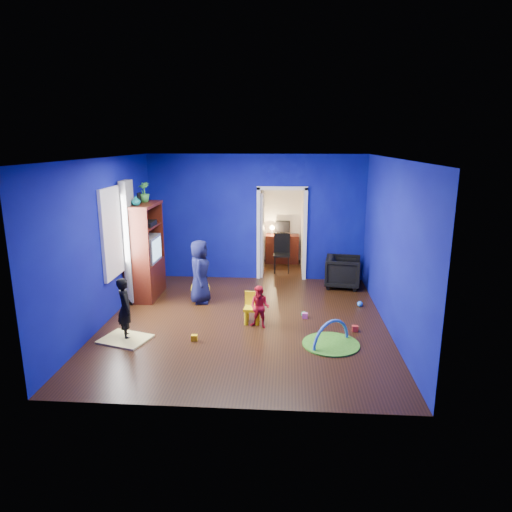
# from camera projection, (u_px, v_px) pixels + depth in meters

# --- Properties ---
(floor) EXTENTS (5.00, 5.50, 0.01)m
(floor) POSITION_uv_depth(u_px,v_px,m) (245.00, 322.00, 8.24)
(floor) COLOR black
(floor) RESTS_ON ground
(ceiling) EXTENTS (5.00, 5.50, 0.01)m
(ceiling) POSITION_uv_depth(u_px,v_px,m) (244.00, 158.00, 7.53)
(ceiling) COLOR white
(ceiling) RESTS_ON wall_back
(wall_back) EXTENTS (5.00, 0.02, 2.90)m
(wall_back) POSITION_uv_depth(u_px,v_px,m) (256.00, 218.00, 10.55)
(wall_back) COLOR #0A0A77
(wall_back) RESTS_ON floor
(wall_front) EXTENTS (5.00, 0.02, 2.90)m
(wall_front) POSITION_uv_depth(u_px,v_px,m) (222.00, 296.00, 5.23)
(wall_front) COLOR #0A0A77
(wall_front) RESTS_ON floor
(wall_left) EXTENTS (0.02, 5.50, 2.90)m
(wall_left) POSITION_uv_depth(u_px,v_px,m) (104.00, 242.00, 8.06)
(wall_left) COLOR #0A0A77
(wall_left) RESTS_ON floor
(wall_right) EXTENTS (0.02, 5.50, 2.90)m
(wall_right) POSITION_uv_depth(u_px,v_px,m) (392.00, 246.00, 7.72)
(wall_right) COLOR #0A0A77
(wall_right) RESTS_ON floor
(alcove) EXTENTS (1.00, 1.75, 2.50)m
(alcove) POSITION_uv_depth(u_px,v_px,m) (282.00, 220.00, 11.40)
(alcove) COLOR silver
(alcove) RESTS_ON floor
(armchair) EXTENTS (0.86, 0.84, 0.69)m
(armchair) POSITION_uv_depth(u_px,v_px,m) (343.00, 272.00, 10.15)
(armchair) COLOR black
(armchair) RESTS_ON floor
(child_black) EXTENTS (0.39, 0.45, 1.03)m
(child_black) POSITION_uv_depth(u_px,v_px,m) (125.00, 308.00, 7.47)
(child_black) COLOR black
(child_black) RESTS_ON floor
(child_navy) EXTENTS (0.44, 0.65, 1.29)m
(child_navy) POSITION_uv_depth(u_px,v_px,m) (200.00, 272.00, 9.10)
(child_navy) COLOR #0F0F37
(child_navy) RESTS_ON floor
(toddler_red) EXTENTS (0.44, 0.38, 0.75)m
(toddler_red) POSITION_uv_depth(u_px,v_px,m) (260.00, 307.00, 7.91)
(toddler_red) COLOR red
(toddler_red) RESTS_ON floor
(vase) EXTENTS (0.20, 0.20, 0.19)m
(vase) POSITION_uv_depth(u_px,v_px,m) (136.00, 201.00, 8.84)
(vase) COLOR #0D586C
(vase) RESTS_ON tv_armoire
(potted_plant) EXTENTS (0.27, 0.27, 0.41)m
(potted_plant) POSITION_uv_depth(u_px,v_px,m) (144.00, 192.00, 9.31)
(potted_plant) COLOR #2F8231
(potted_plant) RESTS_ON tv_armoire
(tv_armoire) EXTENTS (0.58, 1.14, 1.96)m
(tv_armoire) POSITION_uv_depth(u_px,v_px,m) (144.00, 251.00, 9.39)
(tv_armoire) COLOR #41190A
(tv_armoire) RESTS_ON floor
(crt_tv) EXTENTS (0.46, 0.70, 0.54)m
(crt_tv) POSITION_uv_depth(u_px,v_px,m) (146.00, 249.00, 9.38)
(crt_tv) COLOR silver
(crt_tv) RESTS_ON tv_armoire
(yellow_blanket) EXTENTS (0.89, 0.80, 0.03)m
(yellow_blanket) POSITION_uv_depth(u_px,v_px,m) (125.00, 339.00, 7.49)
(yellow_blanket) COLOR #F2E07A
(yellow_blanket) RESTS_ON floor
(hopper_ball) EXTENTS (0.40, 0.40, 0.40)m
(hopper_ball) POSITION_uv_depth(u_px,v_px,m) (200.00, 289.00, 9.45)
(hopper_ball) COLOR yellow
(hopper_ball) RESTS_ON floor
(kid_chair) EXTENTS (0.30, 0.30, 0.50)m
(kid_chair) POSITION_uv_depth(u_px,v_px,m) (252.00, 310.00, 8.15)
(kid_chair) COLOR yellow
(kid_chair) RESTS_ON floor
(play_mat) EXTENTS (0.92, 0.92, 0.02)m
(play_mat) POSITION_uv_depth(u_px,v_px,m) (331.00, 344.00, 7.32)
(play_mat) COLOR green
(play_mat) RESTS_ON floor
(toy_arch) EXTENTS (0.64, 0.59, 0.82)m
(toy_arch) POSITION_uv_depth(u_px,v_px,m) (331.00, 344.00, 7.31)
(toy_arch) COLOR #3F8CD8
(toy_arch) RESTS_ON floor
(window_left) EXTENTS (0.03, 0.95, 1.55)m
(window_left) POSITION_uv_depth(u_px,v_px,m) (112.00, 232.00, 8.37)
(window_left) COLOR white
(window_left) RESTS_ON wall_left
(curtain) EXTENTS (0.14, 0.42, 2.40)m
(curtain) POSITION_uv_depth(u_px,v_px,m) (129.00, 242.00, 8.97)
(curtain) COLOR slate
(curtain) RESTS_ON floor
(doorway) EXTENTS (1.16, 0.10, 2.10)m
(doorway) POSITION_uv_depth(u_px,v_px,m) (282.00, 235.00, 10.60)
(doorway) COLOR white
(doorway) RESTS_ON floor
(study_desk) EXTENTS (0.88, 0.44, 0.75)m
(study_desk) POSITION_uv_depth(u_px,v_px,m) (282.00, 249.00, 12.23)
(study_desk) COLOR #3D140A
(study_desk) RESTS_ON floor
(desk_monitor) EXTENTS (0.40, 0.05, 0.32)m
(desk_monitor) POSITION_uv_depth(u_px,v_px,m) (283.00, 227.00, 12.20)
(desk_monitor) COLOR black
(desk_monitor) RESTS_ON study_desk
(desk_lamp) EXTENTS (0.14, 0.14, 0.14)m
(desk_lamp) POSITION_uv_depth(u_px,v_px,m) (272.00, 228.00, 12.17)
(desk_lamp) COLOR #FFD88C
(desk_lamp) RESTS_ON study_desk
(folding_chair) EXTENTS (0.40, 0.40, 0.92)m
(folding_chair) POSITION_uv_depth(u_px,v_px,m) (282.00, 254.00, 11.28)
(folding_chair) COLOR black
(folding_chair) RESTS_ON floor
(book_shelf) EXTENTS (0.88, 0.24, 0.04)m
(book_shelf) POSITION_uv_depth(u_px,v_px,m) (283.00, 187.00, 11.93)
(book_shelf) COLOR white
(book_shelf) RESTS_ON study_desk
(toy_0) EXTENTS (0.10, 0.08, 0.10)m
(toy_0) POSITION_uv_depth(u_px,v_px,m) (355.00, 329.00, 7.83)
(toy_0) COLOR red
(toy_0) RESTS_ON floor
(toy_1) EXTENTS (0.11, 0.11, 0.11)m
(toy_1) POSITION_uv_depth(u_px,v_px,m) (360.00, 304.00, 9.01)
(toy_1) COLOR blue
(toy_1) RESTS_ON floor
(toy_2) EXTENTS (0.10, 0.08, 0.10)m
(toy_2) POSITION_uv_depth(u_px,v_px,m) (194.00, 338.00, 7.45)
(toy_2) COLOR yellow
(toy_2) RESTS_ON floor
(toy_3) EXTENTS (0.11, 0.11, 0.11)m
(toy_3) POSITION_uv_depth(u_px,v_px,m) (304.00, 314.00, 8.46)
(toy_3) COLOR green
(toy_3) RESTS_ON floor
(toy_4) EXTENTS (0.10, 0.08, 0.10)m
(toy_4) POSITION_uv_depth(u_px,v_px,m) (305.00, 316.00, 8.40)
(toy_4) COLOR #D7509D
(toy_4) RESTS_ON floor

